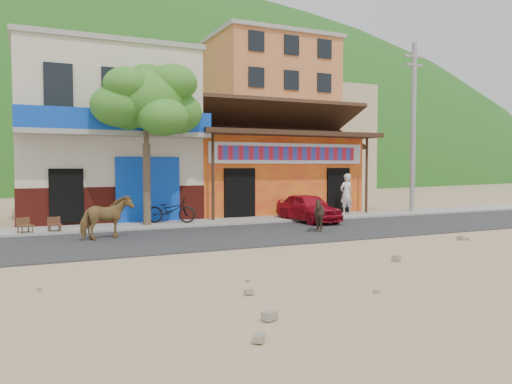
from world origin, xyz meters
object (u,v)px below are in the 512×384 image
at_px(tree, 146,143).
at_px(cow_dark, 319,215).
at_px(cafe_chair_left, 54,218).
at_px(cafe_chair_right, 25,219).
at_px(utility_pole, 413,128).
at_px(cow_tan, 107,218).
at_px(pedestrian, 346,194).
at_px(scooter, 171,210).
at_px(red_car, 308,208).

distance_m(tree, cow_dark, 6.80).
bearing_deg(cafe_chair_left, cafe_chair_right, 174.71).
height_order(utility_pole, cow_dark, utility_pole).
bearing_deg(utility_pole, cow_dark, -152.81).
bearing_deg(tree, cow_tan, -125.84).
bearing_deg(cafe_chair_left, cow_dark, -26.80).
distance_m(utility_pole, pedestrian, 4.82).
distance_m(cow_tan, scooter, 3.92).
relative_size(cow_dark, scooter, 0.63).
relative_size(red_car, pedestrian, 1.84).
distance_m(utility_pole, red_car, 7.49).
relative_size(cow_tan, cafe_chair_right, 1.73).
relative_size(utility_pole, red_car, 2.38).
height_order(utility_pole, cafe_chair_left, utility_pole).
relative_size(tree, cow_tan, 3.80).
distance_m(utility_pole, cafe_chair_right, 17.27).
xyz_separation_m(tree, cow_dark, (5.08, -3.77, -2.49)).
xyz_separation_m(cow_dark, cafe_chair_right, (-9.17, 3.27, -0.05)).
bearing_deg(utility_pole, cow_tan, -169.50).
xyz_separation_m(utility_pole, scooter, (-11.84, 0.05, -3.51)).
bearing_deg(pedestrian, red_car, 19.83).
height_order(red_car, pedestrian, pedestrian).
height_order(cow_dark, pedestrian, pedestrian).
bearing_deg(scooter, red_car, -78.19).
bearing_deg(red_car, utility_pole, 7.98).
bearing_deg(cow_dark, utility_pole, 104.36).
distance_m(cow_tan, red_car, 8.24).
distance_m(cow_tan, cafe_chair_right, 3.04).
distance_m(pedestrian, cafe_chair_right, 13.23).
height_order(utility_pole, pedestrian, utility_pole).
bearing_deg(cow_tan, scooter, -67.26).
bearing_deg(red_car, cow_dark, -116.08).
bearing_deg(cow_dark, tree, -139.36).
bearing_deg(red_car, cafe_chair_left, 174.53).
relative_size(utility_pole, pedestrian, 4.37).
height_order(utility_pole, cafe_chair_right, utility_pole).
bearing_deg(cow_tan, cafe_chair_left, 12.55).
bearing_deg(cow_tan, utility_pole, -101.62).
xyz_separation_m(utility_pole, red_car, (-6.51, -1.20, -3.51)).
relative_size(utility_pole, cafe_chair_right, 8.79).
bearing_deg(cow_dark, pedestrian, 122.86).
height_order(cow_dark, scooter, cow_dark).
height_order(cafe_chair_left, cafe_chair_right, cafe_chair_right).
height_order(cow_tan, red_car, cow_tan).
distance_m(red_car, pedestrian, 3.15).
height_order(pedestrian, cafe_chair_left, pedestrian).
distance_m(cow_dark, pedestrian, 5.77).
height_order(utility_pole, red_car, utility_pole).
xyz_separation_m(tree, scooter, (0.96, 0.25, -2.51)).
height_order(cow_tan, cow_dark, cow_tan).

